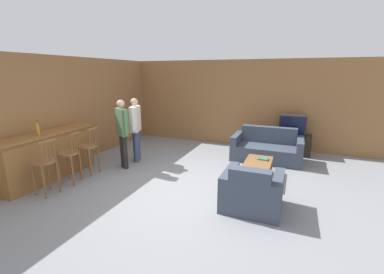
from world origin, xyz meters
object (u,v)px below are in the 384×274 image
bar_chair_near (45,165)px  bottle (38,129)px  person_by_counter (122,130)px  book_on_table (263,159)px  armchair_near (252,192)px  coffee_table (258,165)px  person_by_window (136,127)px  bar_chair_far (89,149)px  couch_far (267,149)px  tv_unit (291,144)px  bar_chair_mid (70,156)px  tv (292,125)px

bar_chair_near → bottle: (-0.51, 0.34, 0.58)m
person_by_counter → book_on_table: bearing=13.5°
armchair_near → book_on_table: (-0.01, 1.54, 0.09)m
coffee_table → person_by_window: 3.10m
bar_chair_far → bottle: bearing=-123.8°
bar_chair_far → couch_far: bar_chair_far is taller
tv_unit → person_by_window: size_ratio=0.65×
person_by_window → person_by_counter: 0.52m
bar_chair_far → book_on_table: size_ratio=4.69×
bar_chair_near → book_on_table: bar_chair_near is taller
bar_chair_far → couch_far: 4.36m
bar_chair_mid → coffee_table: size_ratio=0.98×
tv → bar_chair_near: bearing=-133.4°
armchair_near → tv_unit: 3.50m
armchair_near → coffee_table: (-0.09, 1.30, 0.02)m
armchair_near → tv: bearing=81.6°
tv_unit → person_by_counter: person_by_counter is taller
person_by_counter → bottle: bearing=-126.0°
bar_chair_far → person_by_counter: (0.48, 0.60, 0.35)m
person_by_window → person_by_counter: person_by_counter is taller
book_on_table → couch_far: bearing=92.1°
bar_chair_far → person_by_counter: 0.84m
bar_chair_near → armchair_near: (3.62, 0.90, -0.28)m
bar_chair_near → tv_unit: bearing=46.6°
bar_chair_mid → bottle: size_ratio=3.68×
armchair_near → bottle: (-4.12, -0.57, 0.86)m
bar_chair_near → coffee_table: size_ratio=0.98×
bar_chair_mid → person_by_window: (0.49, 1.65, 0.33)m
couch_far → book_on_table: bearing=-87.9°
person_by_window → tv: bearing=30.6°
tv → person_by_counter: (-3.65, -2.67, 0.10)m
couch_far → person_by_counter: person_by_counter is taller
armchair_near → person_by_window: size_ratio=0.59×
bar_chair_far → tv: tv is taller
bar_chair_near → tv_unit: bar_chair_near is taller
book_on_table → person_by_window: (-3.12, -0.23, 0.53)m
coffee_table → tv: tv is taller
bar_chair_near → person_by_counter: bearing=74.2°
bar_chair_mid → tv: 5.62m
coffee_table → book_on_table: bearing=71.3°
armchair_near → tv: size_ratio=1.38×
coffee_table → armchair_near: bearing=-85.9°
bottle → person_by_counter: 1.69m
bar_chair_far → bottle: size_ratio=3.68×
armchair_near → bottle: bearing=-172.2°
person_by_counter → bar_chair_near: bearing=-105.8°
bar_chair_near → tv_unit: (4.13, 4.37, -0.30)m
bar_chair_mid → bar_chair_far: bearing=90.0°
book_on_table → bar_chair_far: bearing=-159.5°
couch_far → bottle: bottle is taller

